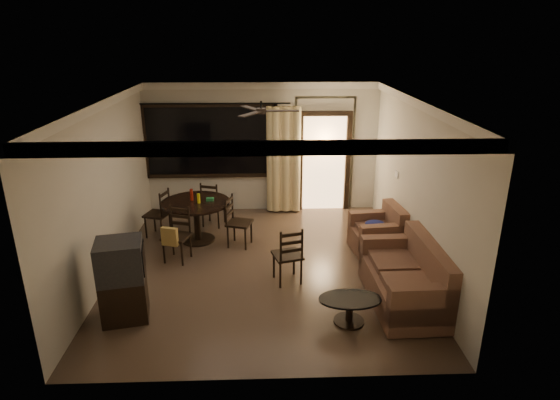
{
  "coord_description": "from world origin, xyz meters",
  "views": [
    {
      "loc": [
        0.03,
        -7.14,
        3.81
      ],
      "look_at": [
        0.29,
        0.2,
        1.13
      ],
      "focal_mm": 30.0,
      "sensor_mm": 36.0,
      "label": 1
    }
  ],
  "objects_px": {
    "dining_chair_south": "(177,244)",
    "dining_table": "(197,210)",
    "tv_cabinet": "(123,280)",
    "dining_chair_north": "(213,212)",
    "coffee_table": "(350,306)",
    "dining_chair_west": "(158,222)",
    "armchair": "(380,234)",
    "sofa": "(408,281)",
    "side_chair": "(288,265)",
    "dining_chair_east": "(239,231)"
  },
  "relations": [
    {
      "from": "dining_chair_west",
      "to": "sofa",
      "type": "distance_m",
      "value": 4.88
    },
    {
      "from": "dining_chair_east",
      "to": "coffee_table",
      "type": "distance_m",
      "value": 3.01
    },
    {
      "from": "tv_cabinet",
      "to": "coffee_table",
      "type": "xyz_separation_m",
      "value": [
        3.1,
        -0.23,
        -0.33
      ]
    },
    {
      "from": "dining_chair_north",
      "to": "coffee_table",
      "type": "height_order",
      "value": "dining_chair_north"
    },
    {
      "from": "armchair",
      "to": "coffee_table",
      "type": "distance_m",
      "value": 2.35
    },
    {
      "from": "armchair",
      "to": "dining_chair_east",
      "type": "bearing_deg",
      "value": 165.44
    },
    {
      "from": "dining_chair_north",
      "to": "armchair",
      "type": "bearing_deg",
      "value": 173.44
    },
    {
      "from": "dining_chair_north",
      "to": "coffee_table",
      "type": "relative_size",
      "value": 1.1
    },
    {
      "from": "armchair",
      "to": "dining_table",
      "type": "bearing_deg",
      "value": 163.25
    },
    {
      "from": "dining_chair_west",
      "to": "dining_chair_east",
      "type": "height_order",
      "value": "same"
    },
    {
      "from": "dining_chair_south",
      "to": "side_chair",
      "type": "bearing_deg",
      "value": -5.97
    },
    {
      "from": "tv_cabinet",
      "to": "side_chair",
      "type": "distance_m",
      "value": 2.51
    },
    {
      "from": "tv_cabinet",
      "to": "dining_chair_north",
      "type": "bearing_deg",
      "value": 63.2
    },
    {
      "from": "sofa",
      "to": "dining_chair_east",
      "type": "bearing_deg",
      "value": 139.48
    },
    {
      "from": "sofa",
      "to": "dining_chair_west",
      "type": "bearing_deg",
      "value": 146.76
    },
    {
      "from": "dining_chair_west",
      "to": "armchair",
      "type": "distance_m",
      "value": 4.23
    },
    {
      "from": "tv_cabinet",
      "to": "dining_chair_south",
      "type": "bearing_deg",
      "value": 64.69
    },
    {
      "from": "dining_chair_south",
      "to": "armchair",
      "type": "relative_size",
      "value": 1.02
    },
    {
      "from": "dining_chair_west",
      "to": "dining_chair_north",
      "type": "bearing_deg",
      "value": 133.46
    },
    {
      "from": "dining_chair_east",
      "to": "dining_chair_south",
      "type": "height_order",
      "value": "same"
    },
    {
      "from": "dining_chair_north",
      "to": "dining_chair_west",
      "type": "bearing_deg",
      "value": 43.46
    },
    {
      "from": "tv_cabinet",
      "to": "dining_chair_west",
      "type": "bearing_deg",
      "value": 80.95
    },
    {
      "from": "dining_chair_south",
      "to": "coffee_table",
      "type": "distance_m",
      "value": 3.31
    },
    {
      "from": "sofa",
      "to": "armchair",
      "type": "xyz_separation_m",
      "value": [
        -0.01,
        1.71,
        -0.02
      ]
    },
    {
      "from": "dining_chair_west",
      "to": "dining_chair_east",
      "type": "distance_m",
      "value": 1.66
    },
    {
      "from": "dining_chair_west",
      "to": "tv_cabinet",
      "type": "distance_m",
      "value": 2.8
    },
    {
      "from": "coffee_table",
      "to": "side_chair",
      "type": "xyz_separation_m",
      "value": [
        -0.79,
        1.15,
        0.03
      ]
    },
    {
      "from": "tv_cabinet",
      "to": "coffee_table",
      "type": "distance_m",
      "value": 3.13
    },
    {
      "from": "dining_chair_west",
      "to": "dining_chair_south",
      "type": "distance_m",
      "value": 1.19
    },
    {
      "from": "dining_chair_south",
      "to": "dining_table",
      "type": "bearing_deg",
      "value": 89.91
    },
    {
      "from": "dining_chair_north",
      "to": "tv_cabinet",
      "type": "height_order",
      "value": "tv_cabinet"
    },
    {
      "from": "dining_chair_south",
      "to": "side_chair",
      "type": "height_order",
      "value": "side_chair"
    },
    {
      "from": "dining_table",
      "to": "dining_chair_east",
      "type": "distance_m",
      "value": 0.9
    },
    {
      "from": "armchair",
      "to": "sofa",
      "type": "bearing_deg",
      "value": -95.95
    },
    {
      "from": "side_chair",
      "to": "dining_chair_east",
      "type": "bearing_deg",
      "value": -74.42
    },
    {
      "from": "dining_chair_east",
      "to": "sofa",
      "type": "distance_m",
      "value": 3.3
    },
    {
      "from": "dining_table",
      "to": "dining_chair_west",
      "type": "relative_size",
      "value": 1.33
    },
    {
      "from": "sofa",
      "to": "armchair",
      "type": "relative_size",
      "value": 1.89
    },
    {
      "from": "side_chair",
      "to": "coffee_table",
      "type": "bearing_deg",
      "value": 108.8
    },
    {
      "from": "dining_table",
      "to": "tv_cabinet",
      "type": "height_order",
      "value": "tv_cabinet"
    },
    {
      "from": "dining_chair_west",
      "to": "dining_chair_south",
      "type": "xyz_separation_m",
      "value": [
        0.54,
        -1.06,
        0.02
      ]
    },
    {
      "from": "sofa",
      "to": "coffee_table",
      "type": "bearing_deg",
      "value": -155.75
    },
    {
      "from": "dining_table",
      "to": "side_chair",
      "type": "distance_m",
      "value": 2.33
    },
    {
      "from": "dining_chair_south",
      "to": "tv_cabinet",
      "type": "bearing_deg",
      "value": -86.91
    },
    {
      "from": "dining_chair_south",
      "to": "side_chair",
      "type": "relative_size",
      "value": 0.98
    },
    {
      "from": "dining_chair_east",
      "to": "dining_chair_north",
      "type": "xyz_separation_m",
      "value": [
        -0.57,
        1.0,
        0.0
      ]
    },
    {
      "from": "dining_chair_west",
      "to": "dining_chair_south",
      "type": "height_order",
      "value": "same"
    },
    {
      "from": "dining_chair_east",
      "to": "side_chair",
      "type": "height_order",
      "value": "side_chair"
    },
    {
      "from": "dining_chair_west",
      "to": "side_chair",
      "type": "xyz_separation_m",
      "value": [
        2.43,
        -1.86,
        0.0
      ]
    },
    {
      "from": "dining_chair_west",
      "to": "dining_chair_north",
      "type": "distance_m",
      "value": 1.14
    }
  ]
}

